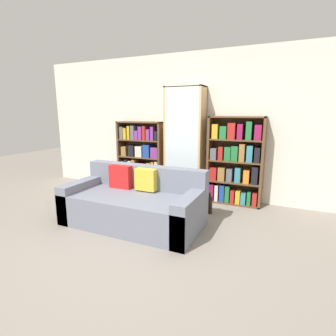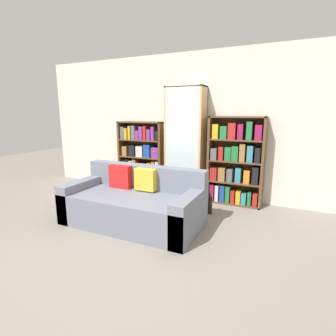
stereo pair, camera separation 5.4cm
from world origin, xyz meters
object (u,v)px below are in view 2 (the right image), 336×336
couch (134,204)px  bookshelf_right (235,163)px  bookshelf_left (142,158)px  wine_bottle (209,205)px  display_cabinet (185,144)px

couch → bookshelf_right: 1.95m
bookshelf_left → wine_bottle: bearing=-22.1°
couch → bookshelf_left: bookshelf_left is taller
bookshelf_right → bookshelf_left: bearing=180.0°
couch → display_cabinet: bearing=81.4°
couch → display_cabinet: 1.67m
bookshelf_right → couch: bearing=-127.9°
display_cabinet → bookshelf_right: (0.94, 0.02, -0.29)m
bookshelf_left → display_cabinet: size_ratio=0.69×
bookshelf_left → wine_bottle: bookshelf_left is taller
display_cabinet → wine_bottle: (0.69, -0.65, -0.89)m
display_cabinet → wine_bottle: size_ratio=5.89×
couch → bookshelf_right: size_ratio=1.29×
couch → wine_bottle: bearing=42.4°
bookshelf_left → wine_bottle: 1.85m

